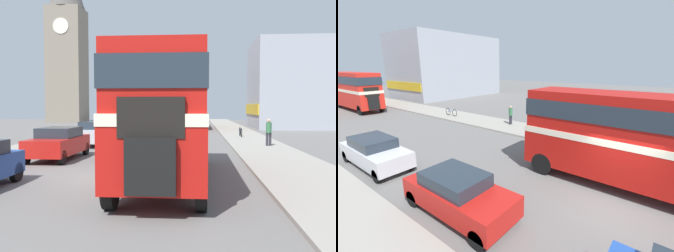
% 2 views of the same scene
% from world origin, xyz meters
% --- Properties ---
extents(ground_plane, '(120.00, 120.00, 0.00)m').
position_xyz_m(ground_plane, '(0.00, 0.00, 0.00)').
color(ground_plane, slate).
extents(sidewalk_right, '(3.50, 120.00, 0.12)m').
position_xyz_m(sidewalk_right, '(6.75, 0.00, 0.06)').
color(sidewalk_right, gray).
rests_on(sidewalk_right, ground_plane).
extents(double_decker_bus, '(2.50, 9.61, 4.04)m').
position_xyz_m(double_decker_bus, '(1.95, -0.34, 2.41)').
color(double_decker_bus, '#B2140F').
rests_on(double_decker_bus, ground_plane).
extents(bus_distant, '(2.48, 10.30, 4.39)m').
position_xyz_m(bus_distant, '(1.97, 29.58, 2.61)').
color(bus_distant, red).
rests_on(bus_distant, ground_plane).
extents(car_parked_mid, '(1.81, 4.28, 1.51)m').
position_xyz_m(car_parked_mid, '(-3.65, 4.28, 0.78)').
color(car_parked_mid, red).
rests_on(car_parked_mid, ground_plane).
extents(car_parked_far, '(1.80, 4.63, 1.54)m').
position_xyz_m(car_parked_far, '(-3.71, 10.77, 0.79)').
color(car_parked_far, silver).
rests_on(car_parked_far, ground_plane).
extents(pedestrian_walking, '(0.33, 0.33, 1.65)m').
position_xyz_m(pedestrian_walking, '(7.28, 10.12, 1.05)').
color(pedestrian_walking, '#282833').
rests_on(pedestrian_walking, sidewalk_right).
extents(bicycle_on_pavement, '(0.05, 1.76, 0.78)m').
position_xyz_m(bicycle_on_pavement, '(6.38, 17.13, 0.48)').
color(bicycle_on_pavement, black).
rests_on(bicycle_on_pavement, sidewalk_right).
extents(church_tower, '(5.69, 5.69, 26.93)m').
position_xyz_m(church_tower, '(-18.02, 46.08, 13.76)').
color(church_tower, gray).
rests_on(church_tower, ground_plane).
extents(shop_building_block, '(16.82, 10.36, 10.02)m').
position_xyz_m(shop_building_block, '(17.74, 32.04, 5.01)').
color(shop_building_block, '#999EA8').
rests_on(shop_building_block, ground_plane).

